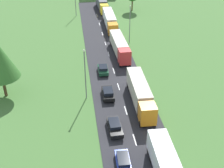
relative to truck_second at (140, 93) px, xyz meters
name	(u,v)px	position (x,y,z in m)	size (l,w,h in m)	color
road	(133,134)	(-2.64, -7.26, -2.14)	(10.00, 140.00, 0.06)	#2B2B30
lane_marking_centre	(139,155)	(-2.64, -11.66, -2.11)	(0.16, 120.60, 0.01)	white
truck_second	(140,93)	(0.00, 0.00, 0.00)	(2.72, 12.93, 3.67)	orange
truck_third	(120,46)	(-0.22, 19.63, -0.09)	(2.75, 13.25, 3.50)	red
truck_fourth	(110,20)	(-0.07, 37.27, -0.08)	(2.66, 14.78, 3.53)	orange
truck_fifth	(102,3)	(-0.48, 53.32, -0.04)	(2.78, 13.27, 3.62)	yellow
car_second	(123,162)	(-5.11, -13.32, -1.38)	(1.90, 4.49, 1.38)	blue
car_third	(115,126)	(-5.17, -6.25, -1.34)	(2.00, 4.50, 1.46)	black
car_fourth	(108,93)	(-5.00, 2.73, -1.30)	(1.96, 4.31, 1.57)	black
car_fifth	(103,69)	(-4.87, 11.46, -1.30)	(1.97, 3.97, 1.57)	#19472D
lamppost_second	(85,72)	(-8.71, 3.08, 2.87)	(0.36, 0.36, 9.11)	slate
lamppost_third	(130,23)	(3.19, 25.82, 2.91)	(0.36, 0.36, 9.19)	slate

